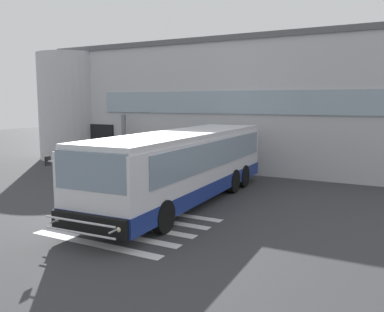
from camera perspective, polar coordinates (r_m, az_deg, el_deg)
name	(u,v)px	position (r m, az deg, el deg)	size (l,w,h in m)	color
ground_plane	(155,193)	(17.52, -5.23, -5.18)	(80.00, 90.00, 0.02)	#353538
bay_paint_stripes	(133,226)	(13.09, -8.18, -9.61)	(4.40, 3.96, 0.01)	silver
terminal_building	(242,105)	(27.79, 6.98, 7.12)	(24.67, 13.80, 7.29)	#B7B7BC
entry_support_column	(124,140)	(24.96, -9.43, 2.18)	(0.28, 0.28, 3.07)	slate
bus_main_foreground	(184,168)	(15.73, -1.17, -1.63)	(3.10, 11.59, 2.70)	silver
passenger_near_column	(125,152)	(23.79, -9.26, 0.53)	(0.57, 0.45, 1.68)	#1E2338
passenger_by_doorway	(142,154)	(23.04, -6.97, 0.26)	(0.46, 0.43, 1.68)	#2D2D33
passenger_at_curb_edge	(158,156)	(22.28, -4.68, 0.04)	(0.57, 0.31, 1.68)	#4C4233
safety_bollard_yellow	(191,170)	(20.55, -0.09, -1.93)	(0.18, 0.18, 0.90)	yellow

